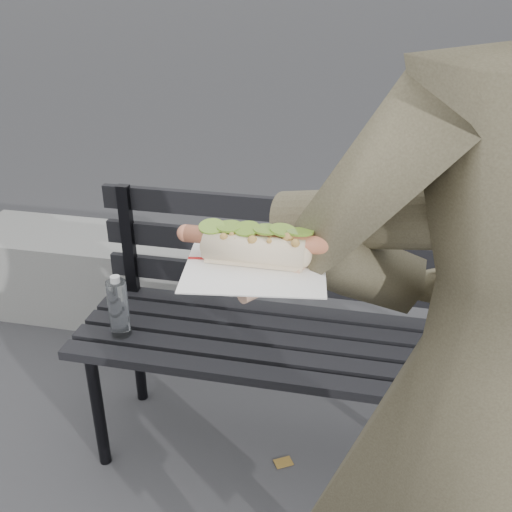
{
  "coord_description": "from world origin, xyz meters",
  "views": [
    {
      "loc": [
        0.12,
        -0.68,
        1.57
      ],
      "look_at": [
        -0.03,
        0.04,
        1.2
      ],
      "focal_mm": 42.0,
      "sensor_mm": 36.0,
      "label": 1
    }
  ],
  "objects": [
    {
      "name": "person",
      "position": [
        0.34,
        0.12,
        0.92
      ],
      "size": [
        0.75,
        0.57,
        1.85
      ],
      "primitive_type": "imported",
      "rotation": [
        0.0,
        0.0,
        3.34
      ],
      "color": "#47412F",
      "rests_on": "ground"
    },
    {
      "name": "held_hotdog",
      "position": [
        0.15,
        0.1,
        1.23
      ],
      "size": [
        0.62,
        0.3,
        0.2
      ],
      "color": "#47412F"
    },
    {
      "name": "park_bench",
      "position": [
        -0.05,
        0.94,
        0.52
      ],
      "size": [
        1.5,
        0.44,
        0.88
      ],
      "color": "black",
      "rests_on": "ground"
    },
    {
      "name": "concrete_block",
      "position": [
        -1.13,
        1.61,
        0.2
      ],
      "size": [
        1.2,
        0.4,
        0.4
      ],
      "primitive_type": "cube",
      "color": "slate",
      "rests_on": "ground"
    }
  ]
}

